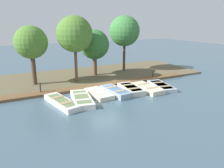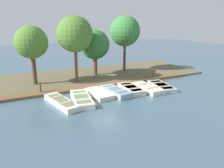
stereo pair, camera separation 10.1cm
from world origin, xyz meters
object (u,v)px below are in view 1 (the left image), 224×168
at_px(rowboat_0, 62,102).
at_px(rowboat_6, 161,86).
at_px(rowboat_3, 116,91).
at_px(rowboat_5, 147,88).
at_px(mooring_post_far, 153,74).
at_px(park_tree_left, 75,34).
at_px(park_tree_center, 94,45).
at_px(park_tree_far_left, 31,43).
at_px(mooring_post_near, 40,88).
at_px(rowboat_2, 99,94).
at_px(rowboat_4, 131,89).
at_px(rowboat_1, 82,99).
at_px(park_tree_right, 124,31).

height_order(rowboat_0, rowboat_6, rowboat_0).
bearing_deg(rowboat_3, rowboat_5, 77.00).
bearing_deg(mooring_post_far, park_tree_left, -104.57).
relative_size(rowboat_0, park_tree_left, 0.63).
height_order(rowboat_0, park_tree_left, park_tree_left).
height_order(rowboat_3, park_tree_center, park_tree_center).
relative_size(rowboat_3, park_tree_left, 0.52).
height_order(rowboat_0, park_tree_center, park_tree_center).
bearing_deg(park_tree_far_left, mooring_post_near, 0.42).
height_order(rowboat_6, mooring_post_near, mooring_post_near).
bearing_deg(rowboat_0, rowboat_3, 82.21).
distance_m(rowboat_3, park_tree_center, 6.65).
relative_size(rowboat_2, rowboat_5, 0.91).
relative_size(rowboat_2, park_tree_left, 0.48).
bearing_deg(rowboat_2, mooring_post_far, 104.52).
bearing_deg(park_tree_left, mooring_post_near, -62.00).
distance_m(rowboat_0, rowboat_5, 6.99).
relative_size(rowboat_4, mooring_post_far, 2.86).
height_order(rowboat_1, park_tree_center, park_tree_center).
height_order(mooring_post_near, park_tree_right, park_tree_right).
xyz_separation_m(rowboat_2, rowboat_4, (0.20, 2.70, 0.04)).
bearing_deg(park_tree_left, rowboat_5, 44.14).
xyz_separation_m(mooring_post_far, park_tree_center, (-3.45, -4.61, 2.65)).
relative_size(mooring_post_far, park_tree_left, 0.17).
bearing_deg(park_tree_left, rowboat_0, -28.81).
height_order(mooring_post_near, park_tree_center, park_tree_center).
bearing_deg(park_tree_right, rowboat_0, -52.40).
relative_size(rowboat_0, mooring_post_near, 3.63).
bearing_deg(rowboat_5, rowboat_3, -97.24).
height_order(rowboat_3, rowboat_6, rowboat_3).
height_order(mooring_post_far, park_tree_center, park_tree_center).
bearing_deg(rowboat_1, park_tree_center, 160.41).
height_order(rowboat_1, park_tree_right, park_tree_right).
height_order(rowboat_3, rowboat_5, rowboat_3).
xyz_separation_m(rowboat_1, mooring_post_near, (-2.84, -2.30, 0.32)).
bearing_deg(rowboat_5, rowboat_2, -98.58).
bearing_deg(park_tree_right, rowboat_1, -47.23).
xyz_separation_m(rowboat_6, mooring_post_far, (-2.77, 1.20, 0.35)).
distance_m(rowboat_3, mooring_post_near, 5.71).
height_order(rowboat_6, park_tree_center, park_tree_center).
bearing_deg(rowboat_1, park_tree_left, 176.39).
height_order(rowboat_6, park_tree_right, park_tree_right).
height_order(rowboat_1, mooring_post_far, mooring_post_far).
bearing_deg(mooring_post_near, park_tree_left, 118.00).
bearing_deg(mooring_post_far, rowboat_3, -65.40).
bearing_deg(rowboat_2, rowboat_6, 80.40).
bearing_deg(mooring_post_far, rowboat_4, -58.55).
bearing_deg(rowboat_0, park_tree_far_left, 177.34).
relative_size(rowboat_1, mooring_post_near, 3.49).
xyz_separation_m(rowboat_4, rowboat_5, (0.31, 1.35, -0.02)).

